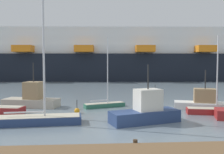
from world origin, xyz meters
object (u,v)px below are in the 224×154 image
Objects in this scene: channel_buoy_1 at (155,95)px; cruise_ship at (61,57)px; fishing_boat_3 at (146,111)px; sailboat_2 at (105,104)px; channel_buoy_0 at (77,111)px; sailboat_0 at (212,110)px; sailboat_1 at (38,117)px; fishing_boat_0 at (32,99)px; fishing_boat_2 at (203,102)px.

channel_buoy_1 is 42.66m from cruise_ship.
cruise_ship is (-18.45, 37.97, 6.20)m from channel_buoy_1.
channel_buoy_1 is (4.18, 13.93, -0.57)m from fishing_boat_3.
channel_buoy_0 is at bearing -151.19° from sailboat_2.
fishing_boat_3 is 0.05× the size of cruise_ship.
sailboat_2 is 4.14m from channel_buoy_0.
sailboat_0 is 53.89m from cruise_ship.
sailboat_0 is 0.65× the size of sailboat_1.
channel_buoy_1 is at bearing 24.24° from sailboat_2.
sailboat_1 reaches higher than channel_buoy_1.
fishing_boat_0 is at bearing -82.48° from cruise_ship.
sailboat_0 is at bearing 3.70° from fishing_boat_3.
sailboat_2 is at bearing 96.22° from fishing_boat_3.
sailboat_2 reaches higher than sailboat_0.
sailboat_0 is at bearing -42.67° from sailboat_2.
channel_buoy_1 is (7.26, 7.02, -0.02)m from sailboat_2.
sailboat_1 is 18.89m from channel_buoy_1.
sailboat_0 reaches higher than fishing_boat_3.
fishing_boat_0 is at bearing 143.48° from channel_buoy_0.
sailboat_2 is 1.27× the size of fishing_boat_3.
sailboat_0 is 1.23× the size of fishing_boat_3.
sailboat_1 is at bearing -80.44° from cruise_ship.
cruise_ship is at bearing 84.18° from sailboat_2.
cruise_ship reaches higher than fishing_boat_2.
sailboat_2 is at bearing 48.60° from channel_buoy_0.
fishing_boat_3 is at bearing -146.41° from sailboat_0.
sailboat_1 is at bearing -143.63° from fishing_boat_2.
fishing_boat_2 reaches higher than channel_buoy_1.
sailboat_2 is at bearing 46.54° from sailboat_1.
cruise_ship reaches higher than fishing_boat_3.
sailboat_2 is at bearing -135.97° from channel_buoy_1.
cruise_ship is at bearing 125.34° from sailboat_0.
sailboat_2 is 10.34m from fishing_boat_2.
sailboat_2 is (-9.96, 4.20, 0.00)m from sailboat_0.
fishing_boat_2 is at bearing 13.37° from sailboat_1.
cruise_ship is at bearing 115.91° from channel_buoy_1.
cruise_ship is (-8.45, 48.09, 6.29)m from channel_buoy_0.
sailboat_2 is at bearing -72.75° from cruise_ship.
fishing_boat_3 is 54.12m from cruise_ship.
sailboat_1 is at bearing -132.42° from channel_buoy_1.
fishing_boat_2 is at bearing -71.37° from channel_buoy_1.
fishing_boat_0 is at bearing 154.93° from sailboat_2.
channel_buoy_0 is 0.01× the size of cruise_ship.
sailboat_0 is at bearing 4.90° from sailboat_1.
sailboat_1 is 52.57m from cruise_ship.
channel_buoy_1 is (9.99, 10.12, 0.08)m from channel_buoy_0.
channel_buoy_0 is at bearing -134.64° from channel_buoy_1.
fishing_boat_3 is 6.98m from channel_buoy_0.
fishing_boat_2 is 9.20m from channel_buoy_1.
cruise_ship is (-3.28, 44.25, 5.66)m from fishing_boat_0.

